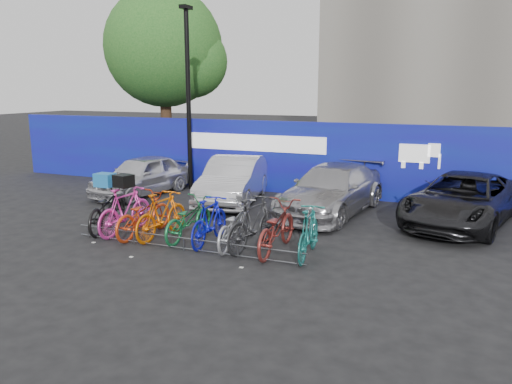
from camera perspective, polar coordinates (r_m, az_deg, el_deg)
The scene contains 21 objects.
ground at distance 11.59m, azimuth -6.76°, elevation -5.76°, with size 100.00×100.00×0.00m, color black.
hoarding at distance 16.71m, azimuth 3.11°, elevation 4.00°, with size 22.00×0.18×2.40m.
tree at distance 23.21m, azimuth -9.93°, elevation 15.63°, with size 5.40×5.20×7.80m.
lamppost at distance 17.33m, azimuth -7.75°, elevation 11.06°, with size 0.25×0.50×6.11m.
bike_rack at distance 11.05m, azimuth -8.28°, elevation -5.82°, with size 5.60×0.03×0.30m.
car_0 at distance 16.87m, azimuth -12.88°, elevation 1.89°, with size 1.54×3.82×1.30m, color silver.
car_1 at distance 15.32m, azimuth -2.57°, elevation 1.35°, with size 1.47×4.22×1.39m, color #BBBBC0.
car_2 at distance 14.14m, azimuth 8.63°, elevation 0.25°, with size 1.89×4.65×1.35m, color #9B9A9E.
car_3 at distance 13.94m, azimuth 22.57°, elevation -0.79°, with size 2.18×4.73×1.31m, color black.
bike_0 at distance 12.95m, azimuth -16.69°, elevation -1.78°, with size 0.73×2.09×1.10m, color black.
bike_1 at distance 12.50m, azimuth -14.72°, elevation -2.03°, with size 0.54×1.92×1.15m, color #EE38AD.
bike_2 at distance 12.21m, azimuth -12.75°, elevation -2.55°, with size 0.69×1.96×1.03m, color red.
bike_3 at distance 11.92m, azimuth -10.72°, elevation -2.60°, with size 0.52×1.86×1.12m, color #E56407.
bike_4 at distance 11.74m, azimuth -7.74°, elevation -3.07°, with size 0.65×1.86×0.98m, color #176C37.
bike_5 at distance 11.31m, azimuth -5.34°, elevation -3.32°, with size 0.51×1.80×1.08m, color #0D12BB.
bike_6 at distance 11.12m, azimuth -2.50°, elevation -3.78°, with size 0.66×1.90×1.00m, color #9FA1A6.
bike_7 at distance 10.92m, azimuth -0.27°, elevation -3.57°, with size 0.55×1.96×1.18m, color #27282A.
bike_8 at distance 10.73m, azimuth 2.31°, elevation -4.10°, with size 0.72×2.08×1.09m, color maroon.
bike_9 at distance 10.46m, azimuth 6.04°, elevation -4.61°, with size 0.51×1.80×1.08m, color #1B6D66.
cargo_crate at distance 12.81m, azimuth -16.87°, elevation 1.32°, with size 0.46×0.35×0.33m, color #1B69AD.
cargo_topcase at distance 12.35m, azimuth -14.90°, elevation 1.24°, with size 0.40×0.36×0.30m, color black.
Camera 1 is at (5.38, -9.65, 3.51)m, focal length 35.00 mm.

